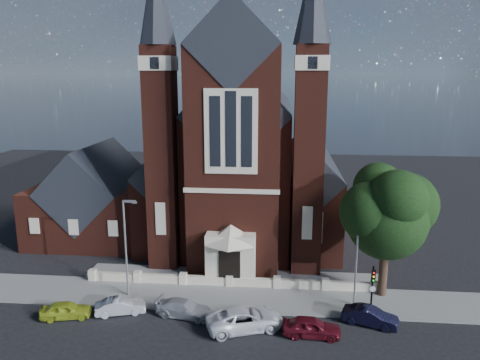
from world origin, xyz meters
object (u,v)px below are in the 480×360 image
object	(u,v)px
street_tree	(389,215)
car_silver_b	(184,308)
parish_hall	(97,201)
street_lamp_left	(126,243)
car_silver_a	(120,306)
street_lamp_right	(358,250)
church	(246,158)
car_dark_red	(311,327)
car_navy	(370,317)
car_white_suv	(245,319)
car_lime_van	(66,310)
traffic_signal	(373,285)

from	to	relation	value
street_tree	car_silver_b	distance (m)	17.23
parish_hall	street_lamp_left	bearing A→B (deg)	-59.98
street_tree	car_silver_a	size ratio (longest dim) A/B	2.90
street_lamp_left	street_tree	bearing A→B (deg)	4.76
street_lamp_right	church	bearing A→B (deg)	118.04
car_silver_b	car_dark_red	world-z (taller)	car_dark_red
car_navy	car_white_suv	bearing A→B (deg)	117.63
car_navy	car_silver_b	bearing A→B (deg)	108.93
car_dark_red	church	bearing A→B (deg)	17.63
street_tree	car_white_suv	world-z (taller)	street_tree
street_lamp_left	car_lime_van	size ratio (longest dim) A/B	2.22
traffic_signal	car_silver_b	distance (m)	13.98
street_lamp_right	car_navy	world-z (taller)	street_lamp_right
car_white_suv	car_dark_red	distance (m)	4.66
church	street_tree	distance (m)	21.38
car_lime_van	car_silver_a	distance (m)	3.92
car_navy	car_dark_red	bearing A→B (deg)	132.55
street_tree	church	bearing A→B (deg)	126.17
car_silver_a	car_dark_red	world-z (taller)	car_dark_red
church	car_silver_b	bearing A→B (deg)	-97.33
street_lamp_left	street_lamp_right	size ratio (longest dim) A/B	1.00
parish_hall	car_lime_van	distance (m)	18.67
street_lamp_left	street_lamp_right	xyz separation A→B (m)	(18.00, 0.00, 0.00)
street_lamp_left	car_white_suv	bearing A→B (deg)	-22.85
traffic_signal	car_silver_a	distance (m)	18.79
street_lamp_left	car_white_suv	distance (m)	11.24
street_lamp_left	street_lamp_right	bearing A→B (deg)	0.00
car_white_suv	street_lamp_right	bearing A→B (deg)	-83.12
car_dark_red	car_navy	distance (m)	4.67
church	car_white_suv	distance (m)	24.28
car_silver_a	car_white_suv	size ratio (longest dim) A/B	0.67
church	parish_hall	size ratio (longest dim) A/B	2.86
car_silver_a	car_silver_b	size ratio (longest dim) A/B	0.86
car_silver_b	street_tree	bearing A→B (deg)	-62.42
street_lamp_left	car_lime_van	world-z (taller)	street_lamp_left
traffic_signal	car_white_suv	world-z (taller)	traffic_signal
church	car_silver_a	xyz separation A→B (m)	(-7.64, -21.76, -7.58)
street_tree	car_silver_a	distance (m)	21.69
church	car_dark_red	size ratio (longest dim) A/B	8.70
traffic_signal	car_dark_red	world-z (taller)	traffic_signal
street_lamp_right	car_navy	bearing A→B (deg)	-76.56
car_white_suv	car_navy	world-z (taller)	car_white_suv
parish_hall	car_silver_b	distance (m)	21.60
street_lamp_left	parish_hall	bearing A→B (deg)	120.02
car_dark_red	car_navy	bearing A→B (deg)	-64.02
street_tree	street_lamp_left	distance (m)	20.71
traffic_signal	car_silver_a	xyz separation A→B (m)	(-18.64, -1.24, -1.97)
car_white_suv	car_navy	distance (m)	9.02
street_tree	street_lamp_left	world-z (taller)	street_tree
street_lamp_left	car_navy	distance (m)	19.26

